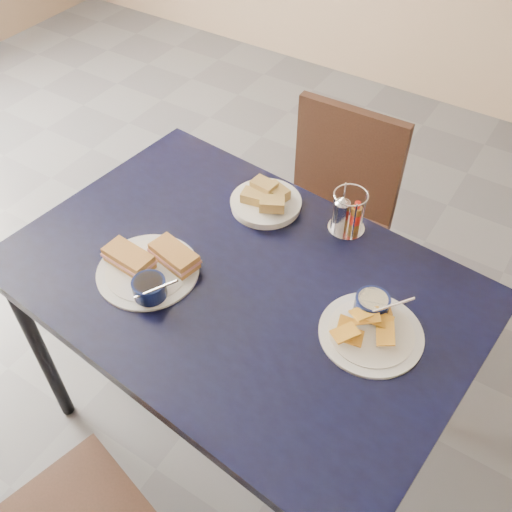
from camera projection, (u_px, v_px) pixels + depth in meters
The scene contains 7 objects.
ground at pixel (209, 400), 2.14m from camera, with size 6.00×6.00×0.00m, color #505055.
dining_table at pixel (239, 293), 1.61m from camera, with size 1.36×0.97×0.75m.
chair_far at pixel (333, 208), 2.15m from camera, with size 0.42×0.40×0.87m.
sandwich_plate at pixel (150, 267), 1.56m from camera, with size 0.31×0.28×0.12m.
plantain_plate at pixel (371, 322), 1.44m from camera, with size 0.26×0.26×0.12m.
bread_basket at pixel (266, 201), 1.76m from camera, with size 0.22×0.22×0.07m.
condiment_caddy at pixel (347, 214), 1.67m from camera, with size 0.11×0.11×0.14m.
Camera 1 is at (0.73, -0.82, 1.93)m, focal length 40.00 mm.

